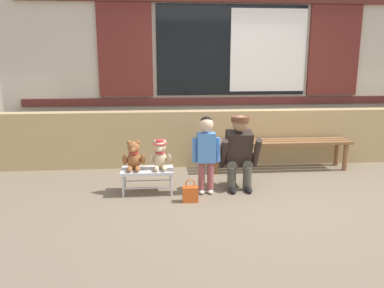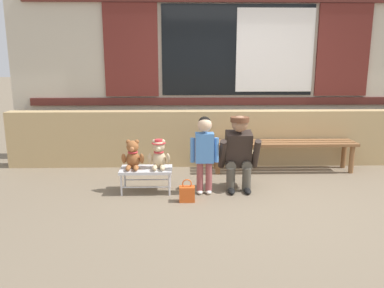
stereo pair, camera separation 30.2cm
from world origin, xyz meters
TOP-DOWN VIEW (x-y plane):
  - ground_plane at (0.00, 0.00)m, footprint 60.00×60.00m
  - brick_low_wall at (0.00, 1.43)m, footprint 7.05×0.25m
  - shop_facade at (0.00, 1.94)m, footprint 7.20×0.26m
  - wooden_bench_long at (0.59, 1.06)m, footprint 2.10×0.40m
  - small_display_bench at (-1.34, 0.20)m, footprint 0.64×0.36m
  - teddy_bear_plain at (-1.50, 0.20)m, footprint 0.28×0.26m
  - teddy_bear_with_hat at (-1.18, 0.20)m, footprint 0.28×0.27m
  - child_standing at (-0.62, 0.11)m, footprint 0.35×0.18m
  - adult_crouching at (-0.18, 0.26)m, footprint 0.50×0.49m
  - handbag_on_ground at (-0.84, -0.16)m, footprint 0.18×0.11m

SIDE VIEW (x-z plane):
  - ground_plane at x=0.00m, z-range 0.00..0.00m
  - handbag_on_ground at x=-0.84m, z-range -0.04..0.23m
  - small_display_bench at x=-1.34m, z-range 0.12..0.42m
  - wooden_bench_long at x=0.59m, z-range 0.15..0.59m
  - brick_low_wall at x=0.00m, z-range 0.00..0.85m
  - teddy_bear_plain at x=-1.50m, z-range 0.28..0.65m
  - teddy_bear_with_hat at x=-1.18m, z-range 0.29..0.65m
  - adult_crouching at x=-0.18m, z-range 0.01..0.96m
  - child_standing at x=-0.62m, z-range 0.11..1.07m
  - shop_facade at x=0.00m, z-range 0.01..3.48m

